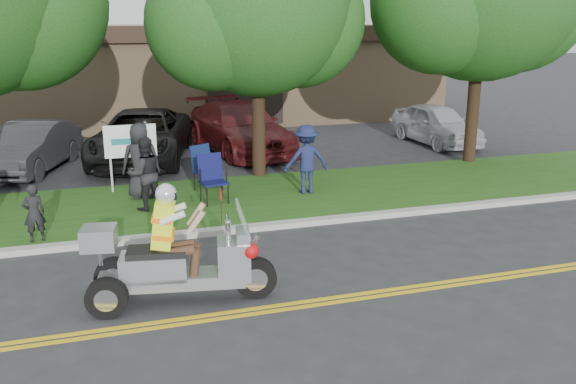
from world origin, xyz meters
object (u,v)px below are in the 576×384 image
object	(u,v)px
parked_car_left	(31,147)
parked_car_far_right	(436,124)
lawn_chair_b	(204,165)
lawn_chair_a	(212,175)
spectator_adult_mid	(145,174)
parked_car_mid	(142,137)
parked_car_right	(239,127)
trike_scooter	(173,262)

from	to	relation	value
parked_car_left	parked_car_far_right	size ratio (longest dim) A/B	1.03
lawn_chair_b	lawn_chair_a	bearing A→B (deg)	-119.69
spectator_adult_mid	parked_car_mid	size ratio (longest dim) A/B	0.29
lawn_chair_b	parked_car_mid	distance (m)	4.30
lawn_chair_a	parked_car_left	xyz separation A→B (m)	(-4.31, 4.91, -0.04)
parked_car_left	parked_car_mid	world-z (taller)	parked_car_mid
lawn_chair_a	parked_car_left	size ratio (longest dim) A/B	0.26
parked_car_mid	parked_car_right	distance (m)	3.25
lawn_chair_a	parked_car_right	world-z (taller)	parked_car_right
lawn_chair_a	trike_scooter	bearing A→B (deg)	-115.75
lawn_chair_a	parked_car_left	world-z (taller)	parked_car_left
lawn_chair_b	parked_car_mid	world-z (taller)	parked_car_mid
parked_car_left	lawn_chair_a	bearing A→B (deg)	-29.94
lawn_chair_a	spectator_adult_mid	distance (m)	1.55
lawn_chair_b	spectator_adult_mid	bearing A→B (deg)	-169.23
lawn_chair_b	parked_car_far_right	distance (m)	9.69
lawn_chair_a	lawn_chair_b	bearing A→B (deg)	80.67
lawn_chair_b	parked_car_right	xyz separation A→B (m)	(1.98, 4.72, 0.07)
trike_scooter	parked_car_mid	size ratio (longest dim) A/B	0.51
lawn_chair_a	parked_car_left	distance (m)	6.53
spectator_adult_mid	parked_car_far_right	distance (m)	11.63
lawn_chair_a	parked_car_mid	distance (m)	5.34
trike_scooter	lawn_chair_a	world-z (taller)	trike_scooter
lawn_chair_a	parked_car_mid	world-z (taller)	parked_car_mid
lawn_chair_a	parked_car_far_right	bearing A→B (deg)	21.09
spectator_adult_mid	parked_car_far_right	world-z (taller)	spectator_adult_mid
trike_scooter	parked_car_mid	world-z (taller)	trike_scooter
lawn_chair_b	parked_car_right	bearing A→B (deg)	38.37
lawn_chair_b	parked_car_far_right	bearing A→B (deg)	-4.81
lawn_chair_b	spectator_adult_mid	world-z (taller)	spectator_adult_mid
parked_car_mid	parked_car_right	world-z (taller)	parked_car_right
spectator_adult_mid	parked_car_mid	distance (m)	5.41
lawn_chair_a	parked_car_right	bearing A→B (deg)	62.51
trike_scooter	spectator_adult_mid	distance (m)	4.69
lawn_chair_b	parked_car_mid	bearing A→B (deg)	77.50
lawn_chair_b	spectator_adult_mid	xyz separation A→B (m)	(-1.54, -1.28, 0.19)
spectator_adult_mid	parked_car_mid	world-z (taller)	spectator_adult_mid
parked_car_left	trike_scooter	bearing A→B (deg)	-55.24
parked_car_far_right	trike_scooter	bearing A→B (deg)	-137.75
trike_scooter	parked_car_mid	bearing A→B (deg)	98.19
parked_car_far_right	parked_car_right	bearing A→B (deg)	172.17
lawn_chair_a	parked_car_right	xyz separation A→B (m)	(1.99, 5.81, 0.07)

